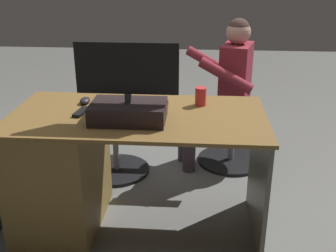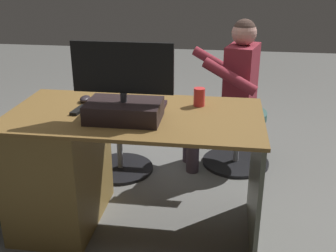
{
  "view_description": "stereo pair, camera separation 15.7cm",
  "coord_description": "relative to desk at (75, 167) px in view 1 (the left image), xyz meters",
  "views": [
    {
      "loc": [
        -0.34,
        2.55,
        1.55
      ],
      "look_at": [
        -0.15,
        0.09,
        0.55
      ],
      "focal_mm": 44.3,
      "sensor_mm": 36.0,
      "label": 1
    },
    {
      "loc": [
        -0.49,
        2.53,
        1.55
      ],
      "look_at": [
        -0.15,
        0.09,
        0.55
      ],
      "focal_mm": 44.3,
      "sensor_mm": 36.0,
      "label": 2
    }
  ],
  "objects": [
    {
      "name": "tv_remote",
      "position": [
        -0.07,
        0.01,
        0.36
      ],
      "size": [
        0.06,
        0.15,
        0.02
      ],
      "primitive_type": "cube",
      "rotation": [
        0.0,
        0.0,
        -0.14
      ],
      "color": "black",
      "rests_on": "desk"
    },
    {
      "name": "visitor_chair",
      "position": [
        -1.0,
        -0.93,
        -0.13
      ],
      "size": [
        0.53,
        0.53,
        0.45
      ],
      "color": "black",
      "rests_on": "ground_plane"
    },
    {
      "name": "ground_plane",
      "position": [
        -0.39,
        -0.4,
        -0.39
      ],
      "size": [
        10.0,
        10.0,
        0.0
      ],
      "primitive_type": "plane",
      "color": "slate"
    },
    {
      "name": "desk",
      "position": [
        0.0,
        0.0,
        0.0
      ],
      "size": [
        1.44,
        0.74,
        0.74
      ],
      "color": "brown",
      "rests_on": "ground_plane"
    },
    {
      "name": "computer_mouse",
      "position": [
        -0.05,
        -0.16,
        0.37
      ],
      "size": [
        0.06,
        0.1,
        0.04
      ],
      "primitive_type": "ellipsoid",
      "color": "black",
      "rests_on": "desk"
    },
    {
      "name": "keyboard",
      "position": [
        -0.33,
        -0.13,
        0.36
      ],
      "size": [
        0.42,
        0.14,
        0.02
      ],
      "primitive_type": "cube",
      "color": "black",
      "rests_on": "desk"
    },
    {
      "name": "cup",
      "position": [
        -0.74,
        -0.18,
        0.4
      ],
      "size": [
        0.07,
        0.07,
        0.11
      ],
      "primitive_type": "cylinder",
      "color": "red",
      "rests_on": "desk"
    },
    {
      "name": "teddy_bear",
      "position": [
        -0.1,
        -0.7,
        0.21
      ],
      "size": [
        0.22,
        0.22,
        0.32
      ],
      "color": "olive",
      "rests_on": "office_chair_teddy"
    },
    {
      "name": "office_chair_teddy",
      "position": [
        -0.1,
        -0.69,
        -0.13
      ],
      "size": [
        0.51,
        0.51,
        0.45
      ],
      "color": "black",
      "rests_on": "ground_plane"
    },
    {
      "name": "monitor",
      "position": [
        -0.35,
        0.1,
        0.46
      ],
      "size": [
        0.53,
        0.26,
        0.42
      ],
      "color": "black",
      "rests_on": "desk"
    },
    {
      "name": "person",
      "position": [
        -0.92,
        -0.9,
        0.28
      ],
      "size": [
        0.57,
        0.56,
        1.15
      ],
      "color": "maroon",
      "rests_on": "ground_plane"
    }
  ]
}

